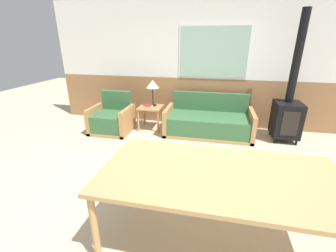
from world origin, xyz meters
TOP-DOWN VIEW (x-y plane):
  - ground_plane at (0.00, 0.00)m, footprint 16.00×16.00m
  - wall_back at (0.00, 2.63)m, footprint 7.20×0.09m
  - couch at (0.04, 2.05)m, footprint 1.78×0.87m
  - armchair at (-2.00, 1.75)m, footprint 0.82×0.74m
  - side_table at (-1.23, 2.09)m, footprint 0.50×0.50m
  - table_lamp at (-1.19, 2.17)m, footprint 0.28×0.28m
  - book_stack at (-1.26, 2.00)m, footprint 0.21×0.16m
  - dining_table at (0.24, -0.70)m, footprint 2.13×1.05m
  - wood_stove at (1.52, 2.07)m, footprint 0.48×0.56m

SIDE VIEW (x-z plane):
  - ground_plane at x=0.00m, z-range 0.00..0.00m
  - couch at x=0.04m, z-range -0.16..0.65m
  - armchair at x=-2.00m, z-range -0.16..0.67m
  - side_table at x=-1.23m, z-range 0.17..0.68m
  - book_stack at x=-1.26m, z-range 0.51..0.57m
  - wood_stove at x=1.52m, z-range -0.58..1.81m
  - dining_table at x=0.24m, z-range 0.33..1.10m
  - table_lamp at x=-1.19m, z-range 0.69..1.25m
  - wall_back at x=0.00m, z-range 0.01..2.71m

